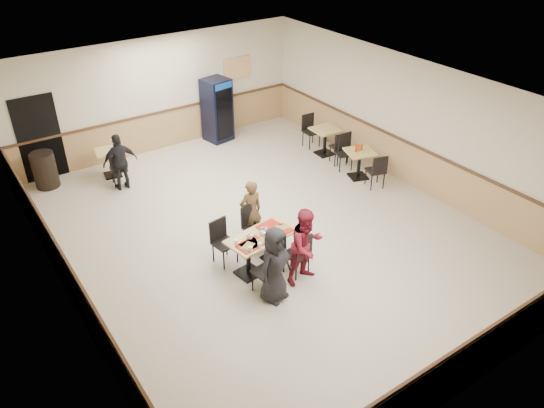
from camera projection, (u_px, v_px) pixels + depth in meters
ground at (266, 231)px, 11.10m from camera, size 10.00×10.00×0.00m
room_shell at (267, 143)px, 13.45m from camera, size 10.00×10.00×10.00m
main_table at (262, 246)px, 9.84m from camera, size 1.42×0.85×0.72m
main_chairs at (260, 248)px, 9.83m from camera, size 1.40×1.72×0.91m
diner_woman_left at (275, 265)px, 8.96m from camera, size 0.80×0.64×1.43m
diner_woman_right at (306, 246)px, 9.39m from camera, size 0.77×0.62×1.48m
diner_man_opposite at (251, 211)px, 10.50m from camera, size 0.51×0.36×1.35m
lone_diner at (120, 162)px, 12.30m from camera, size 0.83×0.39×1.38m
tabletop_clutter at (262, 236)px, 9.64m from camera, size 1.18×0.69×0.12m
side_table_near at (359, 160)px, 12.88m from camera, size 0.83×0.83×0.70m
side_table_near_chair_south at (376, 170)px, 12.49m from camera, size 0.52×0.52×0.89m
side_table_near_chair_north at (344, 153)px, 13.29m from camera, size 0.52×0.52×0.89m
side_table_far at (325, 137)px, 13.99m from camera, size 0.71×0.71×0.72m
side_table_far_chair_south at (339, 146)px, 13.60m from camera, size 0.45×0.45×0.92m
side_table_far_chair_north at (312, 131)px, 14.41m from camera, size 0.45×0.45×0.92m
condiment_caddy at (358, 148)px, 12.73m from camera, size 0.23×0.06×0.20m
back_table at (110, 159)px, 12.97m from camera, size 0.74×0.74×0.68m
back_table_chair_lone at (119, 168)px, 12.60m from camera, size 0.46×0.46×0.86m
pepsi_cooler at (217, 110)px, 14.60m from camera, size 0.76×0.76×1.75m
trash_bin at (45, 170)px, 12.51m from camera, size 0.55×0.55×0.87m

